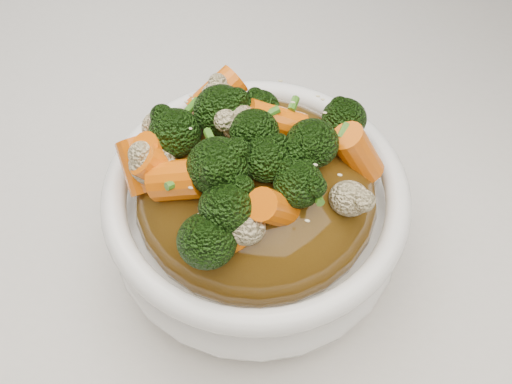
% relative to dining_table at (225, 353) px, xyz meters
% --- Properties ---
extents(dining_table, '(1.20, 0.80, 0.75)m').
position_rel_dining_table_xyz_m(dining_table, '(0.00, 0.00, 0.00)').
color(dining_table, '#54331C').
rests_on(dining_table, floor).
extents(tablecloth, '(1.20, 0.80, 0.04)m').
position_rel_dining_table_xyz_m(tablecloth, '(0.00, 0.00, 0.35)').
color(tablecloth, silver).
rests_on(tablecloth, dining_table).
extents(bowl, '(0.27, 0.27, 0.09)m').
position_rel_dining_table_xyz_m(bowl, '(0.05, -0.04, 0.42)').
color(bowl, white).
rests_on(bowl, tablecloth).
extents(sauce_base, '(0.22, 0.22, 0.10)m').
position_rel_dining_table_xyz_m(sauce_base, '(0.05, -0.04, 0.45)').
color(sauce_base, '#4F330D').
rests_on(sauce_base, bowl).
extents(carrots, '(0.22, 0.22, 0.05)m').
position_rel_dining_table_xyz_m(carrots, '(0.05, -0.04, 0.51)').
color(carrots, orange).
rests_on(carrots, sauce_base).
extents(broccoli, '(0.22, 0.22, 0.05)m').
position_rel_dining_table_xyz_m(broccoli, '(0.05, -0.04, 0.51)').
color(broccoli, black).
rests_on(broccoli, sauce_base).
extents(cauliflower, '(0.22, 0.22, 0.04)m').
position_rel_dining_table_xyz_m(cauliflower, '(0.05, -0.04, 0.51)').
color(cauliflower, beige).
rests_on(cauliflower, sauce_base).
extents(scallions, '(0.16, 0.16, 0.02)m').
position_rel_dining_table_xyz_m(scallions, '(0.05, -0.04, 0.52)').
color(scallions, '#37701A').
rests_on(scallions, sauce_base).
extents(sesame_seeds, '(0.20, 0.20, 0.01)m').
position_rel_dining_table_xyz_m(sesame_seeds, '(0.05, -0.04, 0.52)').
color(sesame_seeds, beige).
rests_on(sesame_seeds, sauce_base).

